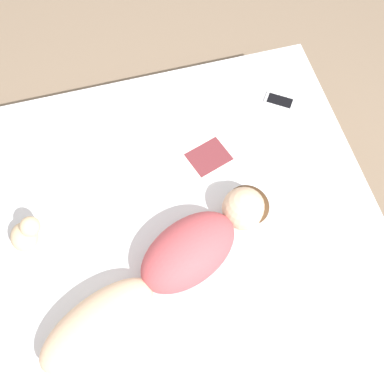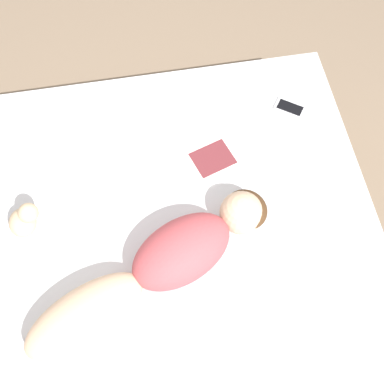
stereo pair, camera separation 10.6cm
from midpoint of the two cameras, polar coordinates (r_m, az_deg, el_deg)
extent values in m
plane|color=#7A6651|center=(2.87, -3.79, -8.80)|extent=(12.00, 12.00, 0.00)
cube|color=beige|center=(2.73, -3.97, -7.83)|extent=(1.97, 2.11, 0.29)
cube|color=silver|center=(2.52, -4.29, -6.07)|extent=(1.91, 2.05, 0.17)
ellipsoid|color=#DBB28E|center=(2.27, -11.37, -13.73)|extent=(0.44, 0.59, 0.18)
ellipsoid|color=#B2474C|center=(2.31, -1.73, -6.44)|extent=(0.45, 0.55, 0.21)
ellipsoid|color=#472D19|center=(2.41, 4.72, -1.44)|extent=(0.26, 0.26, 0.11)
sphere|color=#DBB28E|center=(2.40, 4.28, -1.83)|extent=(0.20, 0.20, 0.20)
cube|color=silver|center=(2.75, -2.17, 7.28)|extent=(0.32, 0.34, 0.01)
cube|color=silver|center=(2.64, 0.64, 3.68)|extent=(0.32, 0.34, 0.01)
cube|color=maroon|center=(2.63, 0.64, 3.74)|extent=(0.21, 0.23, 0.00)
cube|color=silver|center=(2.86, 8.28, 9.53)|extent=(0.15, 0.17, 0.01)
cube|color=black|center=(2.86, 8.29, 9.60)|extent=(0.13, 0.14, 0.00)
ellipsoid|color=#D1B289|center=(2.51, -18.60, -4.60)|extent=(0.14, 0.12, 0.12)
sphere|color=#D1B289|center=(2.43, -18.09, -3.57)|extent=(0.09, 0.09, 0.09)
camera|label=1|loc=(0.05, -91.22, -2.33)|focal=50.00mm
camera|label=2|loc=(0.05, 88.78, 2.33)|focal=50.00mm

